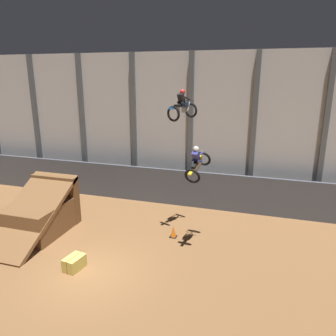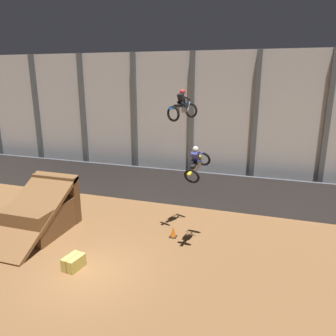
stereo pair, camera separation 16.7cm
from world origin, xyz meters
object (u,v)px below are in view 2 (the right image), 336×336
rider_bike_left_air (182,107)px  hay_bale_trackside (74,262)px  traffic_cone_near_ramp (173,232)px  rider_bike_right_air (197,163)px  dirt_ramp (42,213)px

rider_bike_left_air → hay_bale_trackside: rider_bike_left_air is taller
rider_bike_left_air → traffic_cone_near_ramp: rider_bike_left_air is taller
rider_bike_left_air → hay_bale_trackside: (-3.32, -4.83, -6.11)m
rider_bike_right_air → hay_bale_trackside: rider_bike_right_air is taller
rider_bike_left_air → traffic_cone_near_ramp: size_ratio=3.09×
dirt_ramp → hay_bale_trackside: bearing=-36.5°
dirt_ramp → rider_bike_right_air: bearing=5.3°
traffic_cone_near_ramp → hay_bale_trackside: bearing=-128.6°
hay_bale_trackside → rider_bike_right_air: bearing=37.6°
dirt_ramp → rider_bike_left_air: rider_bike_left_air is taller
hay_bale_trackside → dirt_ramp: bearing=143.5°
rider_bike_right_air → traffic_cone_near_ramp: 4.06m
dirt_ramp → rider_bike_right_air: size_ratio=2.59×
rider_bike_right_air → traffic_cone_near_ramp: (-1.26, 0.55, -3.82)m
dirt_ramp → rider_bike_right_air: rider_bike_right_air is taller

